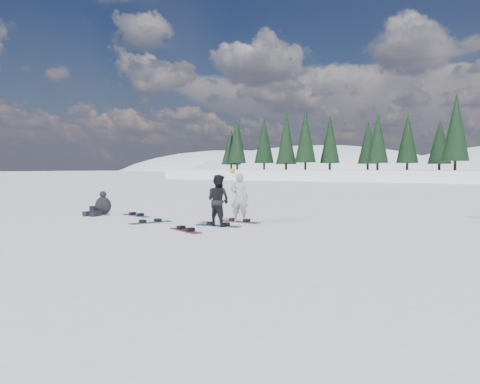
% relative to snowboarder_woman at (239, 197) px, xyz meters
% --- Properties ---
extents(ground, '(420.00, 420.00, 0.00)m').
position_rel_snowboarder_woman_xyz_m(ground, '(-0.02, -1.24, -0.86)').
color(ground, white).
rests_on(ground, ground).
extents(alpine_backdrop, '(412.50, 227.00, 53.20)m').
position_rel_snowboarder_woman_xyz_m(alpine_backdrop, '(-11.74, 187.93, -14.84)').
color(alpine_backdrop, white).
rests_on(alpine_backdrop, ground).
extents(snowboarder_woman, '(0.72, 0.58, 1.85)m').
position_rel_snowboarder_woman_xyz_m(snowboarder_woman, '(0.00, 0.00, 0.00)').
color(snowboarder_woman, '#ABAAB0').
rests_on(snowboarder_woman, ground).
extents(snowboarder_man, '(0.85, 0.68, 1.64)m').
position_rel_snowboarder_woman_xyz_m(snowboarder_man, '(0.01, -1.27, -0.04)').
color(snowboarder_man, black).
rests_on(snowboarder_man, ground).
extents(seated_rider, '(0.77, 1.17, 0.94)m').
position_rel_snowboarder_woman_xyz_m(seated_rider, '(-5.88, -0.85, -0.50)').
color(seated_rider, black).
rests_on(seated_rider, ground).
extents(gear_bag, '(0.51, 0.41, 0.30)m').
position_rel_snowboarder_woman_xyz_m(gear_bag, '(-6.58, -0.59, -0.71)').
color(gear_bag, black).
rests_on(gear_bag, ground).
extents(snowboard_woman, '(1.50, 0.30, 0.03)m').
position_rel_snowboarder_woman_xyz_m(snowboard_woman, '(0.00, 0.00, -0.85)').
color(snowboard_woman, brown).
rests_on(snowboard_woman, ground).
extents(snowboard_man, '(1.52, 0.45, 0.03)m').
position_rel_snowboarder_woman_xyz_m(snowboard_man, '(0.01, -1.27, -0.85)').
color(snowboard_man, navy).
rests_on(snowboard_man, ground).
extents(snowboard_loose_a, '(0.78, 1.51, 0.03)m').
position_rel_snowboarder_woman_xyz_m(snowboard_loose_a, '(-2.42, -1.79, -0.85)').
color(snowboard_loose_a, teal).
rests_on(snowboard_loose_a, ground).
extents(snowboard_loose_c, '(1.52, 0.61, 0.03)m').
position_rel_snowboarder_woman_xyz_m(snowboard_loose_c, '(-4.47, -0.40, -0.85)').
color(snowboard_loose_c, '#1C459B').
rests_on(snowboard_loose_c, ground).
extents(snowboard_loose_b, '(1.49, 0.83, 0.03)m').
position_rel_snowboarder_woman_xyz_m(snowboard_loose_b, '(-0.14, -2.72, -0.85)').
color(snowboard_loose_b, maroon).
rests_on(snowboard_loose_b, ground).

